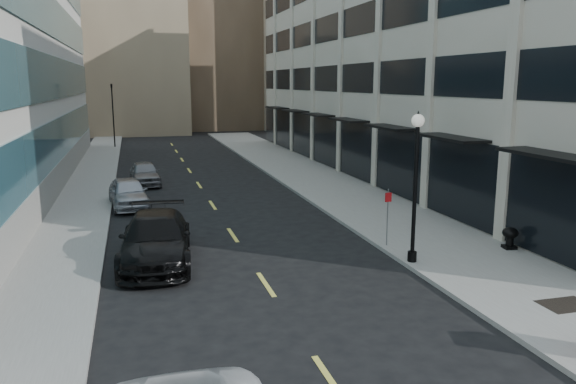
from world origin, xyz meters
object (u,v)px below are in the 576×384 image
traffic_signal (112,88)px  lamppost (416,175)px  car_black_pickup (156,239)px  urn_planter (510,236)px  car_silver_sedan (128,193)px  sign_post (388,209)px  car_grey_sedan (145,173)px

traffic_signal → lamppost: size_ratio=1.35×
car_black_pickup → urn_planter: size_ratio=7.27×
car_black_pickup → car_silver_sedan: 9.53m
lamppost → car_black_pickup: bearing=162.4°
traffic_signal → urn_planter: bearing=-69.0°
urn_planter → sign_post: bearing=159.1°
lamppost → urn_planter: size_ratio=6.42×
traffic_signal → sign_post: size_ratio=3.20×
car_black_pickup → urn_planter: 12.92m
lamppost → traffic_signal: bearing=105.3°
car_silver_sedan → lamppost: 15.61m
traffic_signal → lamppost: (10.80, -39.54, -2.53)m
car_black_pickup → sign_post: (8.50, -0.67, 0.72)m
car_silver_sedan → sign_post: sign_post is taller
car_silver_sedan → sign_post: 13.90m
car_grey_sedan → urn_planter: 22.15m
sign_post → urn_planter: (4.22, -1.61, -0.93)m
car_silver_sedan → car_grey_sedan: (0.95, 6.37, -0.03)m
car_black_pickup → lamppost: 9.22m
car_silver_sedan → urn_planter: 18.04m
car_black_pickup → car_silver_sedan: car_black_pickup is taller
car_black_pickup → lamppost: size_ratio=1.13×
car_grey_sedan → lamppost: lamppost is taller
lamppost → sign_post: bearing=90.0°
car_silver_sedan → sign_post: (9.45, -10.15, 0.82)m
traffic_signal → urn_planter: 42.22m
car_black_pickup → sign_post: size_ratio=2.68×
car_silver_sedan → sign_post: bearing=-53.2°
car_black_pickup → urn_planter: car_black_pickup is taller
car_grey_sedan → urn_planter: size_ratio=5.27×
car_silver_sedan → urn_planter: (13.67, -11.76, -0.11)m
traffic_signal → sign_post: 39.26m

